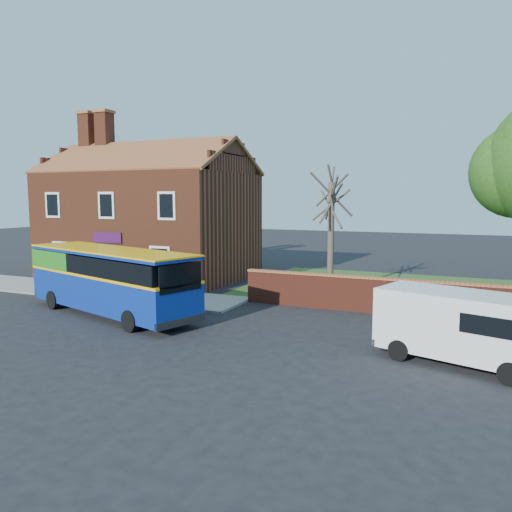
% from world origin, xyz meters
% --- Properties ---
extents(ground, '(120.00, 120.00, 0.00)m').
position_xyz_m(ground, '(0.00, 0.00, 0.00)').
color(ground, black).
rests_on(ground, ground).
extents(pavement, '(18.00, 3.50, 0.12)m').
position_xyz_m(pavement, '(-7.00, 5.75, 0.06)').
color(pavement, gray).
rests_on(pavement, ground).
extents(kerb, '(18.00, 0.15, 0.14)m').
position_xyz_m(kerb, '(-7.00, 4.00, 0.07)').
color(kerb, slate).
rests_on(kerb, ground).
extents(grass_strip, '(26.00, 12.00, 0.04)m').
position_xyz_m(grass_strip, '(13.00, 13.00, 0.02)').
color(grass_strip, '#426B28').
rests_on(grass_strip, ground).
extents(shop_building, '(12.30, 8.13, 10.50)m').
position_xyz_m(shop_building, '(-7.02, 11.50, 3.41)').
color(shop_building, brown).
rests_on(shop_building, ground).
extents(boundary_wall, '(22.00, 0.38, 1.60)m').
position_xyz_m(boundary_wall, '(13.00, 7.00, 0.81)').
color(boundary_wall, maroon).
rests_on(boundary_wall, ground).
extents(bus, '(9.61, 5.00, 2.85)m').
position_xyz_m(bus, '(-2.56, 2.15, 1.62)').
color(bus, navy).
rests_on(bus, ground).
extents(van_near, '(5.34, 3.36, 2.18)m').
position_xyz_m(van_near, '(11.77, 1.26, 1.22)').
color(van_near, white).
rests_on(van_near, ground).
extents(bare_tree, '(2.38, 2.83, 6.34)m').
position_xyz_m(bare_tree, '(5.10, 10.35, 3.25)').
color(bare_tree, '#4C4238').
rests_on(bare_tree, ground).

